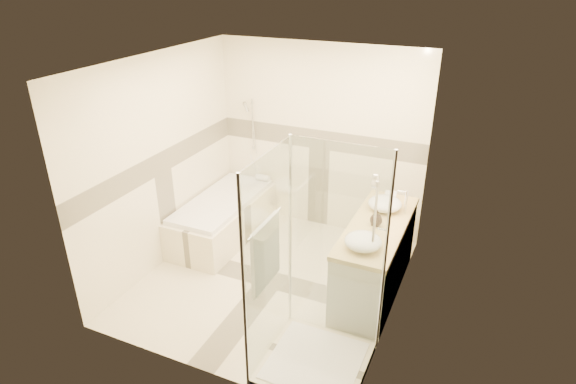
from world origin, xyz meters
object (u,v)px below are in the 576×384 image
at_px(vessel_sink_near, 385,204).
at_px(amenity_bottle_a, 376,218).
at_px(shower_enclosure, 307,315).
at_px(amenity_bottle_b, 376,218).
at_px(bathtub, 223,216).
at_px(vanity, 375,258).
at_px(vessel_sink_far, 363,241).

xyz_separation_m(vessel_sink_near, amenity_bottle_a, (0.00, -0.39, 0.01)).
height_order(shower_enclosure, amenity_bottle_b, shower_enclosure).
relative_size(shower_enclosure, vessel_sink_near, 5.46).
bearing_deg(amenity_bottle_b, bathtub, 169.95).
height_order(vanity, vessel_sink_far, vessel_sink_far).
xyz_separation_m(bathtub, shower_enclosure, (1.86, -1.62, 0.20)).
bearing_deg(amenity_bottle_a, vessel_sink_near, 90.00).
bearing_deg(amenity_bottle_b, vessel_sink_near, 90.00).
bearing_deg(vanity, shower_enclosure, -102.97).
relative_size(vanity, vessel_sink_far, 4.43).
bearing_deg(shower_enclosure, amenity_bottle_b, 77.63).
bearing_deg(bathtub, vessel_sink_near, 0.18).
distance_m(bathtub, shower_enclosure, 2.47).
distance_m(bathtub, vanity, 2.18).
bearing_deg(vessel_sink_far, amenity_bottle_b, 90.00).
xyz_separation_m(vessel_sink_near, amenity_bottle_b, (0.00, -0.38, 0.01)).
bearing_deg(vessel_sink_far, vessel_sink_near, 90.00).
distance_m(shower_enclosure, vessel_sink_far, 0.90).
distance_m(vessel_sink_near, amenity_bottle_a, 0.39).
relative_size(vanity, amenity_bottle_b, 9.42).
height_order(bathtub, vessel_sink_far, vessel_sink_far).
bearing_deg(bathtub, vanity, -9.25).
bearing_deg(vanity, vessel_sink_far, -92.19).
relative_size(vanity, shower_enclosure, 0.79).
height_order(amenity_bottle_a, amenity_bottle_b, amenity_bottle_b).
distance_m(vanity, vessel_sink_near, 0.61).
bearing_deg(amenity_bottle_b, vessel_sink_far, -90.00).
xyz_separation_m(vanity, vessel_sink_near, (-0.02, 0.36, 0.50)).
relative_size(bathtub, amenity_bottle_a, 9.99).
bearing_deg(vanity, bathtub, 170.75).
bearing_deg(bathtub, shower_enclosure, -41.10).
xyz_separation_m(vanity, amenity_bottle_b, (-0.02, -0.03, 0.51)).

